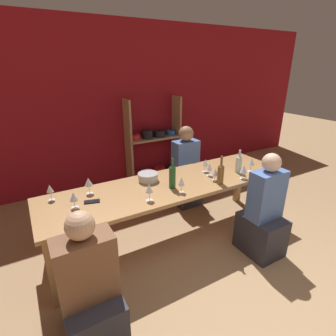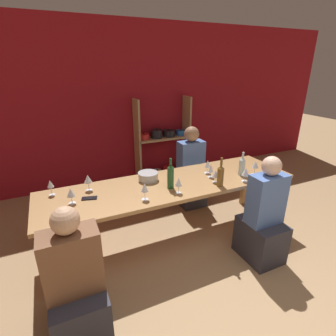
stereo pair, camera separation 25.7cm
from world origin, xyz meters
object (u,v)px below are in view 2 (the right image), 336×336
Objects in this scene: wine_glass_red_d at (255,165)px; wine_glass_white_a at (71,193)px; wine_glass_white_b at (246,172)px; cell_phone at (89,198)px; wine_bottle_green at (242,166)px; wine_glass_empty_d at (216,174)px; shelf_unit at (163,149)px; person_near_a at (77,289)px; wine_glass_red_b at (50,184)px; mixing_bowl at (148,176)px; person_far_a at (190,176)px; wine_bottle_amber at (171,176)px; wine_glass_empty_b at (211,168)px; wine_bottle_dark at (220,175)px; wine_glass_red_a at (88,179)px; person_near_b at (263,223)px; dining_table at (172,190)px; wine_glass_empty_a at (179,182)px; wine_glass_empty_c at (208,164)px; wine_glass_red_c at (145,188)px.

wine_glass_white_a is at bearing 175.29° from wine_glass_red_d.
wine_glass_white_b reaches higher than cell_phone.
cell_phone is at bearing 174.02° from wine_glass_red_d.
wine_bottle_green is 0.42m from wine_glass_empty_d.
person_near_a is at bearing -125.52° from shelf_unit.
wine_glass_white_b is (2.04, -0.56, -0.00)m from wine_glass_red_b.
person_near_a is at bearing -108.21° from cell_phone.
person_far_a reaches higher than mixing_bowl.
wine_bottle_amber is at bearing -4.91° from wine_glass_white_a.
wine_glass_empty_b is 1.41m from cell_phone.
person_near_a is 2.34m from person_far_a.
wine_glass_empty_b is 0.14× the size of person_far_a.
wine_bottle_dark is 1.84× the size of wine_glass_red_a.
wine_glass_empty_d is 0.91× the size of cell_phone.
wine_glass_red_d is at bearing -4.71° from wine_glass_white_a.
wine_bottle_dark is 0.58m from wine_glass_red_d.
wine_glass_white_b is 0.35m from wine_glass_empty_d.
wine_glass_white_a is 1.55m from wine_glass_empty_d.
cell_phone is at bearing -165.33° from mixing_bowl.
person_near_b is (0.81, -0.60, -0.46)m from wine_bottle_amber.
person_near_a is at bearing -178.02° from person_near_b.
wine_glass_white_b is (0.85, -0.20, -0.03)m from wine_bottle_amber.
dining_table is 2.47× the size of person_near_b.
wine_glass_empty_c is at bearing 30.57° from wine_glass_empty_a.
person_far_a reaches higher than wine_glass_red_c.
person_near_a is (-1.63, -0.49, -0.47)m from wine_bottle_dark.
wine_glass_empty_a reaches higher than wine_glass_red_b.
wine_glass_red_c is at bearing -149.47° from dining_table.
mixing_bowl is 1.14m from wine_bottle_green.
mixing_bowl is 0.73m from cell_phone.
wine_glass_red_b is 0.14× the size of person_near_b.
person_near_a reaches higher than wine_bottle_green.
wine_glass_white_a is at bearing 171.27° from wine_glass_white_b.
wine_bottle_dark is 2.05× the size of wine_glass_white_a.
shelf_unit is at bearing 83.76° from wine_glass_empty_d.
wine_glass_red_a is 0.16× the size of person_near_a.
wine_glass_empty_d is 0.12× the size of person_far_a.
wine_glass_empty_c is (-0.35, 0.22, 0.00)m from wine_bottle_green.
person_near_b reaches higher than mixing_bowl.
shelf_unit is 1.90m from wine_glass_empty_b.
wine_glass_red_a is 1.12× the size of wine_glass_white_a.
wine_glass_red_c is 1.04m from person_near_a.
person_far_a is (-0.38, 0.90, -0.43)m from wine_glass_red_d.
wine_glass_red_c is at bearing -160.75° from wine_glass_empty_c.
wine_bottle_green is at bearing -13.82° from wine_glass_empty_b.
wine_bottle_green reaches higher than wine_glass_white_b.
wine_glass_red_b is at bearing 168.45° from dining_table.
cell_phone is (-1.41, 0.05, -0.11)m from wine_glass_empty_b.
wine_glass_red_d is at bearing 8.98° from wine_bottle_dark.
person_far_a is at bearing 22.82° from wine_glass_white_a.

